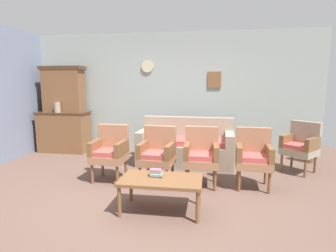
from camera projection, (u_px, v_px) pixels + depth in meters
ground_plane at (149, 197)px, 3.77m from camera, size 7.68×7.68×0.00m
wall_back_with_decor at (174, 93)px, 6.13m from camera, size 6.40×0.09×2.70m
side_cabinet at (64, 132)px, 6.28m from camera, size 1.16×0.55×0.93m
cabinet_upper_hutch at (64, 89)px, 6.20m from camera, size 0.99×0.38×1.03m
vase_on_cabinet at (57, 107)px, 6.03m from camera, size 0.14×0.14×0.23m
floral_couch at (186, 148)px, 5.31m from camera, size 1.86×0.88×0.90m
armchair_by_doorway at (110, 150)px, 4.40m from camera, size 0.54×0.51×0.90m
armchair_row_middle at (158, 152)px, 4.25m from camera, size 0.57×0.54×0.90m
armchair_near_cabinet at (201, 153)px, 4.18m from camera, size 0.53×0.50×0.90m
armchair_near_couch_end at (253, 155)px, 4.09m from camera, size 0.55×0.52×0.90m
wingback_chair_by_fireplace at (301, 145)px, 4.79m from camera, size 0.71×0.71×0.90m
coffee_table at (161, 182)px, 3.32m from camera, size 1.00×0.56×0.42m
book_stack_on_table at (156, 173)px, 3.38m from camera, size 0.16×0.11×0.09m
floor_vase_by_wall at (312, 147)px, 5.39m from camera, size 0.21×0.21×0.63m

